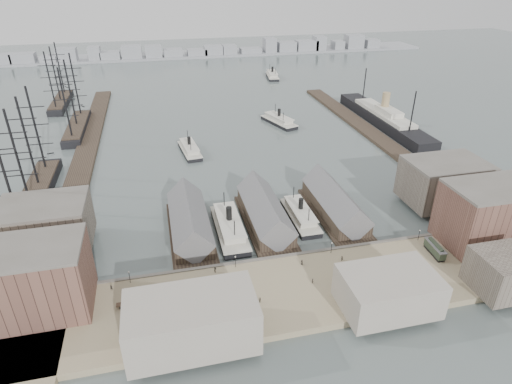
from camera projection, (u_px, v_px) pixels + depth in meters
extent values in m
plane|color=#4A5655|center=(278.00, 252.00, 135.80)|extent=(900.00, 900.00, 0.00)
cube|color=#8A7B5C|center=(298.00, 291.00, 118.16)|extent=(180.00, 30.00, 2.00)
cube|color=#59544C|center=(283.00, 259.00, 130.80)|extent=(180.00, 1.20, 2.30)
cube|color=#2D231C|center=(86.00, 151.00, 207.35)|extent=(10.00, 220.00, 1.60)
cube|color=#2D231C|center=(372.00, 133.00, 228.63)|extent=(10.00, 180.00, 1.60)
cube|color=#2D231C|center=(191.00, 234.00, 143.93)|extent=(14.00, 42.00, 1.20)
cube|color=#2D231C|center=(190.00, 224.00, 143.33)|extent=(12.00, 36.00, 5.00)
cube|color=#59595B|center=(189.00, 218.00, 142.11)|extent=(12.60, 37.00, 12.60)
cube|color=#2D231C|center=(265.00, 224.00, 149.25)|extent=(14.00, 42.00, 1.20)
cube|color=#2D231C|center=(265.00, 215.00, 148.65)|extent=(12.00, 36.00, 5.00)
cube|color=#59595B|center=(265.00, 208.00, 147.43)|extent=(12.60, 37.00, 12.60)
cube|color=#2D231C|center=(335.00, 215.00, 154.57)|extent=(14.00, 42.00, 1.20)
cube|color=#2D231C|center=(334.00, 206.00, 153.97)|extent=(12.00, 36.00, 5.00)
cube|color=#59595B|center=(335.00, 200.00, 152.75)|extent=(12.60, 37.00, 12.60)
cube|color=brown|center=(21.00, 282.00, 106.01)|extent=(32.00, 18.00, 18.00)
cube|color=#60564C|center=(46.00, 226.00, 132.70)|extent=(26.00, 20.00, 14.00)
cube|color=brown|center=(492.00, 215.00, 133.59)|extent=(30.00, 18.00, 19.00)
cube|color=#60564C|center=(444.00, 182.00, 158.12)|extent=(28.00, 20.00, 15.00)
cube|color=gray|center=(388.00, 291.00, 109.13)|extent=(24.00, 16.00, 10.00)
cube|color=gray|center=(192.00, 322.00, 98.43)|extent=(30.00, 16.00, 12.00)
cube|color=#60564C|center=(508.00, 272.00, 115.20)|extent=(18.00, 14.00, 11.00)
cylinder|color=black|center=(130.00, 277.00, 118.80)|extent=(0.16, 0.16, 3.60)
sphere|color=beige|center=(129.00, 272.00, 117.91)|extent=(0.44, 0.44, 0.44)
cylinder|color=black|center=(235.00, 262.00, 124.94)|extent=(0.16, 0.16, 3.60)
sphere|color=beige|center=(235.00, 257.00, 124.04)|extent=(0.44, 0.44, 0.44)
cylinder|color=black|center=(331.00, 248.00, 131.07)|extent=(0.16, 0.16, 3.60)
sphere|color=beige|center=(332.00, 243.00, 130.18)|extent=(0.44, 0.44, 0.44)
cylinder|color=black|center=(419.00, 235.00, 137.21)|extent=(0.16, 0.16, 3.60)
sphere|color=beige|center=(420.00, 230.00, 136.32)|extent=(0.44, 0.44, 0.44)
cube|color=gray|center=(184.00, 55.00, 427.18)|extent=(500.00, 40.00, 2.00)
cube|color=gray|center=(3.00, 60.00, 383.40)|extent=(17.36, 14.00, 10.23)
cube|color=gray|center=(24.00, 59.00, 386.95)|extent=(20.65, 14.00, 10.28)
cube|color=gray|center=(50.00, 60.00, 392.09)|extent=(14.71, 14.00, 7.23)
cube|color=gray|center=(67.00, 55.00, 393.86)|extent=(17.63, 14.00, 13.23)
cube|color=gray|center=(95.00, 54.00, 398.79)|extent=(10.74, 14.00, 13.58)
cube|color=gray|center=(110.00, 56.00, 402.74)|extent=(18.06, 14.00, 8.64)
cube|color=gray|center=(132.00, 53.00, 405.73)|extent=(18.55, 14.00, 13.29)
cube|color=gray|center=(154.00, 52.00, 410.05)|extent=(15.33, 14.00, 12.47)
cube|color=gray|center=(173.00, 53.00, 414.70)|extent=(17.56, 14.00, 8.72)
cube|color=gray|center=(197.00, 53.00, 419.71)|extent=(18.76, 14.00, 7.63)
cube|color=gray|center=(213.00, 51.00, 422.33)|extent=(17.61, 14.00, 10.35)
cube|color=gray|center=(229.00, 50.00, 425.65)|extent=(13.38, 14.00, 10.30)
cube|color=gray|center=(250.00, 51.00, 430.89)|extent=(20.73, 14.00, 6.75)
cube|color=gray|center=(270.00, 46.00, 432.93)|extent=(11.51, 14.00, 15.57)
cube|color=gray|center=(286.00, 47.00, 437.58)|extent=(18.17, 14.00, 11.26)
cube|color=gray|center=(306.00, 46.00, 441.89)|extent=(21.81, 14.00, 11.83)
cube|color=gray|center=(319.00, 44.00, 443.86)|extent=(11.12, 14.00, 15.50)
cube|color=gray|center=(337.00, 46.00, 449.31)|extent=(10.90, 14.00, 10.29)
cube|color=gray|center=(354.00, 42.00, 451.75)|extent=(17.95, 14.00, 15.72)
cube|color=gray|center=(371.00, 44.00, 457.07)|extent=(14.21, 14.00, 10.51)
cube|color=black|center=(230.00, 231.00, 144.79)|extent=(8.57, 29.99, 1.93)
cube|color=beige|center=(229.00, 227.00, 144.13)|extent=(9.00, 29.99, 0.54)
cube|color=beige|center=(229.00, 224.00, 143.42)|extent=(6.96, 21.42, 2.36)
cube|color=beige|center=(229.00, 220.00, 142.72)|extent=(7.50, 23.56, 0.43)
cylinder|color=black|center=(229.00, 214.00, 141.61)|extent=(1.93, 1.93, 4.82)
cylinder|color=black|center=(224.00, 200.00, 149.99)|extent=(0.32, 0.32, 6.43)
cylinder|color=black|center=(235.00, 230.00, 133.44)|extent=(0.32, 0.32, 6.43)
cube|color=black|center=(300.00, 218.00, 152.38)|extent=(7.33, 25.64, 1.65)
cube|color=beige|center=(300.00, 215.00, 151.82)|extent=(7.69, 25.64, 0.46)
cube|color=beige|center=(300.00, 212.00, 151.22)|extent=(5.95, 18.31, 2.01)
cube|color=beige|center=(301.00, 209.00, 150.62)|extent=(6.41, 20.14, 0.37)
cylinder|color=black|center=(301.00, 204.00, 149.67)|extent=(1.65, 1.65, 4.12)
cylinder|color=black|center=(294.00, 193.00, 156.83)|extent=(0.27, 0.27, 5.49)
cylinder|color=black|center=(309.00, 216.00, 142.68)|extent=(0.27, 0.27, 5.49)
cube|color=black|center=(190.00, 151.00, 206.71)|extent=(9.72, 25.08, 1.57)
cube|color=beige|center=(190.00, 149.00, 206.18)|extent=(10.07, 25.12, 0.44)
cube|color=beige|center=(190.00, 147.00, 205.60)|extent=(7.63, 17.99, 1.92)
cube|color=beige|center=(189.00, 144.00, 205.03)|extent=(8.26, 19.77, 0.35)
cylinder|color=black|center=(189.00, 141.00, 204.12)|extent=(1.57, 1.57, 3.93)
cylinder|color=black|center=(188.00, 135.00, 210.95)|extent=(0.26, 0.26, 5.24)
cylinder|color=black|center=(191.00, 147.00, 197.46)|extent=(0.26, 0.26, 5.24)
cube|color=black|center=(279.00, 123.00, 243.97)|extent=(15.63, 27.61, 1.71)
cube|color=beige|center=(279.00, 121.00, 243.39)|extent=(15.99, 27.73, 0.47)
cube|color=beige|center=(279.00, 118.00, 242.77)|extent=(11.87, 19.95, 2.09)
cube|color=beige|center=(279.00, 116.00, 242.14)|extent=(12.93, 21.91, 0.38)
cylinder|color=black|center=(279.00, 113.00, 241.16)|extent=(1.71, 1.71, 4.27)
cylinder|color=black|center=(275.00, 109.00, 248.58)|extent=(0.28, 0.28, 5.69)
cylinder|color=black|center=(283.00, 118.00, 233.92)|extent=(0.28, 0.28, 5.69)
cube|color=black|center=(272.00, 77.00, 343.42)|extent=(11.06, 27.17, 1.70)
cube|color=beige|center=(272.00, 75.00, 342.84)|extent=(11.43, 27.22, 0.47)
cube|color=beige|center=(272.00, 74.00, 342.22)|extent=(8.63, 19.51, 2.07)
cube|color=beige|center=(272.00, 72.00, 341.60)|extent=(9.36, 21.44, 0.38)
cylinder|color=black|center=(272.00, 69.00, 340.62)|extent=(1.70, 1.70, 4.24)
cylinder|color=black|center=(270.00, 67.00, 347.99)|extent=(0.28, 0.28, 5.65)
cylinder|color=black|center=(275.00, 72.00, 333.43)|extent=(0.28, 0.28, 5.65)
cube|color=black|center=(36.00, 197.00, 163.97)|extent=(9.47, 65.21, 3.79)
cube|color=#2D231C|center=(34.00, 192.00, 162.93)|extent=(8.94, 58.69, 0.63)
cylinder|color=black|center=(6.00, 178.00, 135.37)|extent=(0.84, 0.84, 35.76)
cylinder|color=black|center=(18.00, 159.00, 148.43)|extent=(0.84, 0.84, 35.76)
cylinder|color=black|center=(28.00, 143.00, 161.49)|extent=(0.84, 0.84, 35.76)
cylinder|color=black|center=(36.00, 130.00, 174.56)|extent=(0.84, 0.84, 35.76)
cube|color=black|center=(78.00, 128.00, 233.39)|extent=(9.28, 53.63, 3.71)
cube|color=#2D231C|center=(77.00, 124.00, 232.37)|extent=(8.77, 48.27, 0.62)
cylinder|color=black|center=(65.00, 104.00, 208.44)|extent=(0.83, 0.83, 35.07)
cylinder|color=black|center=(70.00, 94.00, 224.55)|extent=(0.83, 0.83, 35.07)
cylinder|color=black|center=(75.00, 85.00, 240.67)|extent=(0.83, 0.83, 35.07)
cube|color=black|center=(61.00, 103.00, 276.37)|extent=(8.92, 49.54, 3.57)
cube|color=#2D231C|center=(60.00, 99.00, 275.40)|extent=(8.42, 44.59, 0.59)
cylinder|color=black|center=(50.00, 81.00, 253.01)|extent=(0.79, 0.79, 33.69)
cylinder|color=black|center=(55.00, 74.00, 267.89)|extent=(0.79, 0.79, 33.69)
cylinder|color=black|center=(59.00, 69.00, 282.77)|extent=(0.79, 0.79, 33.69)
cube|color=black|center=(383.00, 119.00, 242.86)|extent=(12.50, 91.35, 5.77)
cube|color=beige|center=(384.00, 113.00, 241.05)|extent=(10.58, 52.89, 1.92)
cube|color=beige|center=(389.00, 111.00, 235.80)|extent=(7.69, 19.23, 2.88)
cylinder|color=tan|center=(386.00, 101.00, 237.89)|extent=(4.23, 4.23, 9.62)
cube|color=black|center=(434.00, 253.00, 131.30)|extent=(2.73, 8.69, 0.72)
cube|color=#293627|center=(435.00, 249.00, 130.58)|extent=(2.85, 9.14, 2.34)
cube|color=#59595B|center=(436.00, 245.00, 129.97)|extent=(3.05, 9.52, 0.27)
imported|color=black|center=(132.00, 303.00, 111.11)|extent=(1.54, 1.37, 1.69)
cube|color=#3F2D21|center=(121.00, 305.00, 110.57)|extent=(2.61, 1.51, 0.25)
cylinder|color=black|center=(121.00, 308.00, 110.13)|extent=(1.10, 0.08, 1.10)
cylinder|color=black|center=(122.00, 304.00, 111.33)|extent=(1.10, 0.08, 1.10)
imported|color=black|center=(247.00, 294.00, 114.21)|extent=(2.02, 1.12, 1.63)
cube|color=#3F2D21|center=(237.00, 296.00, 113.35)|extent=(2.77, 1.83, 0.25)
cylinder|color=black|center=(238.00, 299.00, 112.94)|extent=(1.10, 0.22, 1.10)
cylinder|color=black|center=(237.00, 296.00, 114.09)|extent=(1.10, 0.22, 1.10)
imported|color=black|center=(356.00, 286.00, 117.08)|extent=(1.81, 1.94, 1.58)
cube|color=#3F2D21|center=(347.00, 285.00, 117.30)|extent=(2.96, 2.31, 0.25)
cylinder|color=black|center=(347.00, 288.00, 116.85)|extent=(1.06, 0.46, 1.10)
cylinder|color=black|center=(346.00, 284.00, 118.08)|extent=(1.06, 0.46, 1.10)
imported|color=black|center=(111.00, 288.00, 116.46)|extent=(0.67, 0.52, 1.73)
imported|color=black|center=(150.00, 319.00, 106.07)|extent=(0.97, 0.89, 1.62)
imported|color=black|center=(215.00, 270.00, 123.15)|extent=(1.20, 1.35, 1.81)
imported|color=black|center=(260.00, 300.00, 112.36)|extent=(0.78, 0.99, 1.56)
imported|color=black|center=(302.00, 262.00, 126.44)|extent=(0.76, 0.92, 1.61)
imported|color=black|center=(312.00, 281.00, 119.05)|extent=(0.71, 0.69, 1.57)
imported|color=black|center=(342.00, 258.00, 128.21)|extent=(0.94, 0.85, 1.59)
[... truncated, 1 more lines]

